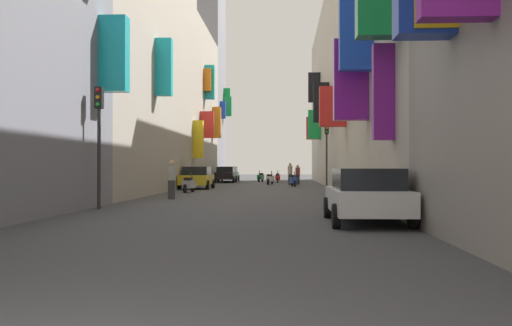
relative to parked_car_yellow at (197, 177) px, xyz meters
name	(u,v)px	position (x,y,z in m)	size (l,w,h in m)	color
ground_plane	(254,191)	(4.02, -3.08, -0.77)	(140.00, 140.00, 0.00)	#424244
building_left_mid_a	(118,55)	(-3.97, -4.43, 7.34)	(6.87, 20.93, 16.22)	#B2A899
building_left_mid_b	(176,107)	(-3.96, 12.78, 6.11)	(7.13, 13.52, 13.76)	#B2A899
building_left_mid_c	(195,84)	(-3.97, 23.24, 9.77)	(6.94, 7.37, 21.10)	gray
building_right_mid_b	(417,52)	(12.00, -10.65, 6.03)	(7.36, 14.07, 13.62)	#BCB29E
building_right_mid_c	(355,98)	(12.02, 11.66, 6.68)	(7.20, 30.52, 14.91)	#B2A899
parked_car_yellow	(197,177)	(0.00, 0.00, 0.00)	(2.02, 4.07, 1.47)	gold
parked_car_white	(366,194)	(8.00, -21.91, -0.02)	(2.00, 4.11, 1.43)	white
parked_car_green	(229,173)	(0.15, 19.72, 0.01)	(1.95, 4.42, 1.49)	#236638
parked_car_black	(226,174)	(0.39, 14.47, 0.00)	(1.89, 4.06, 1.46)	black
scooter_white	(270,179)	(4.68, 8.96, -0.31)	(0.68, 1.82, 1.13)	silver
scooter_blue	(293,180)	(6.53, 4.46, -0.31)	(0.57, 1.87, 1.13)	#2D4CAD
scooter_green	(261,177)	(3.55, 16.74, -0.31)	(0.66, 1.81, 1.13)	#287F3D
scooter_silver	(189,184)	(0.38, -5.18, -0.31)	(0.59, 1.96, 1.13)	#ADADB2
scooter_red	(278,178)	(5.24, 13.82, -0.31)	(0.44, 1.82, 1.13)	red
pedestrian_crossing	(298,175)	(6.95, 8.67, 0.04)	(0.51, 0.51, 1.63)	#2F2F2F
pedestrian_near_left	(172,180)	(0.74, -11.74, 0.11)	(0.47, 0.47, 1.76)	#3C3C3C
pedestrian_near_right	(290,174)	(6.32, 7.87, 0.13)	(0.54, 0.54, 1.79)	#313131
traffic_light_near_corner	(99,126)	(-0.55, -17.74, 2.12)	(0.26, 0.34, 4.24)	#2D2D2D
traffic_light_far_corner	(327,144)	(8.64, -0.10, 2.20)	(0.26, 0.34, 4.38)	#2D2D2D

